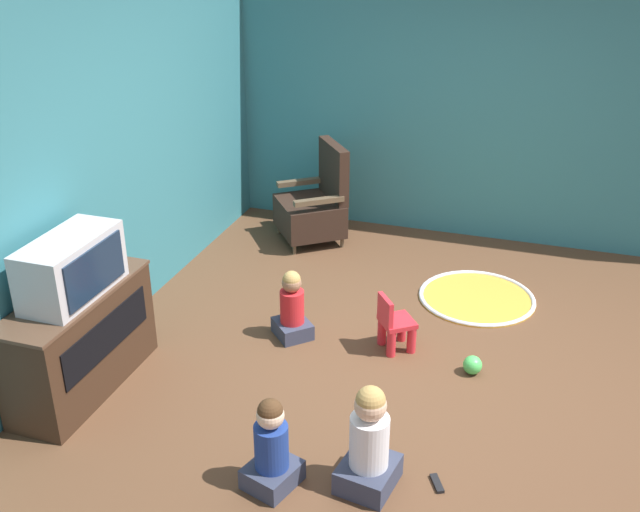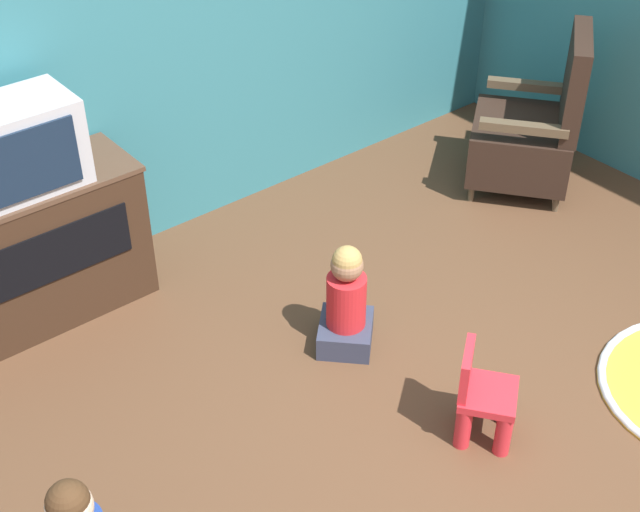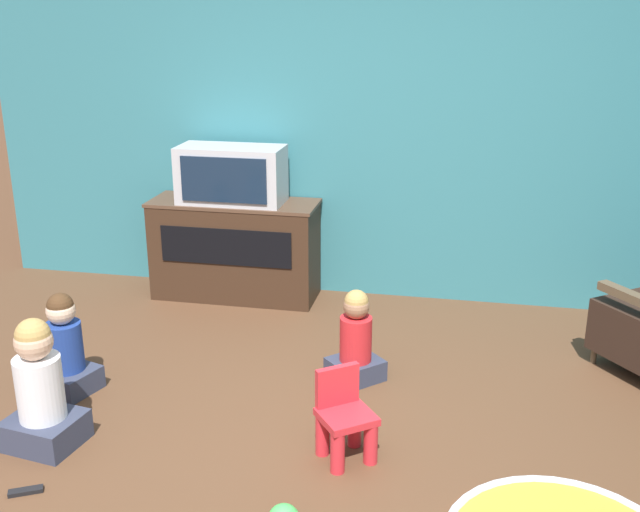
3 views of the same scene
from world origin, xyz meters
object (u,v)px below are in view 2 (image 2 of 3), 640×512
Objects in this scene: yellow_kid_chair at (483,400)px; child_watching_right at (346,304)px; black_armchair at (532,131)px; tv_cabinet at (17,255)px.

child_watching_right is (-0.07, 0.79, 0.05)m from yellow_kid_chair.
tv_cabinet is at bearing -51.45° from black_armchair.
black_armchair is 1.85m from child_watching_right.
child_watching_right is (1.08, -1.13, -0.14)m from tv_cabinet.
child_watching_right is (-1.80, -0.42, -0.12)m from black_armchair.
yellow_kid_chair is at bearing -129.09° from child_watching_right.
tv_cabinet reaches higher than yellow_kid_chair.
yellow_kid_chair is at bearing -59.10° from tv_cabinet.
tv_cabinet is 1.57m from child_watching_right.
yellow_kid_chair is 0.80m from child_watching_right.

